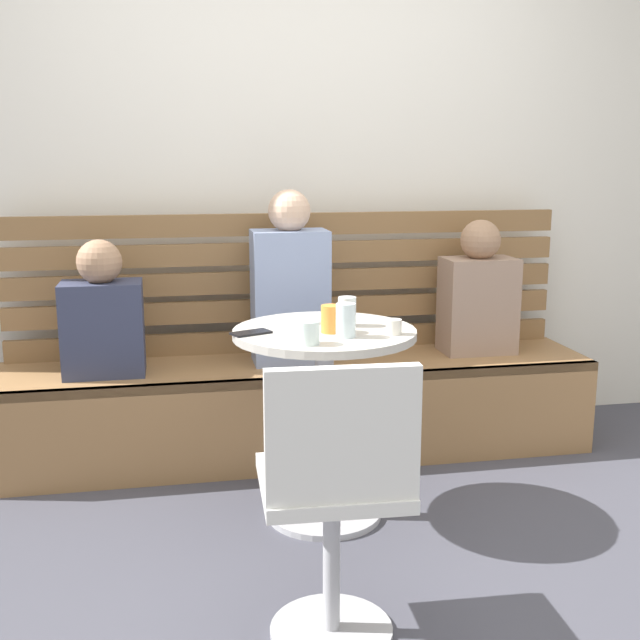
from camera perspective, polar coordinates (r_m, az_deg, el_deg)
ground at (r=2.66m, az=2.99°, el=-19.01°), size 8.00×8.00×0.00m
back_wall at (r=3.90m, az=-2.71°, el=13.10°), size 5.20×0.10×2.90m
booth_bench at (r=3.64m, az=-1.52°, el=-6.44°), size 2.70×0.52×0.44m
booth_backrest at (r=3.74m, az=-2.17°, el=2.81°), size 2.65×0.04×0.66m
cafe_table at (r=2.94m, az=0.32°, el=-4.90°), size 0.68×0.68×0.74m
white_chair at (r=2.18m, az=1.15°, el=-12.52°), size 0.42×0.42×0.85m
person_adult at (r=3.53m, az=-2.21°, el=2.52°), size 0.34×0.22×0.78m
person_child_left at (r=3.46m, az=-15.60°, el=0.26°), size 0.34×0.22×0.58m
person_child_middle at (r=3.80m, az=11.48°, el=1.84°), size 0.34×0.22×0.64m
cup_water_clear at (r=2.93m, az=1.99°, el=0.63°), size 0.07×0.07×0.11m
cup_glass_tall at (r=2.75m, az=1.89°, el=-0.02°), size 0.07×0.07×0.12m
cup_espresso_small at (r=2.80m, az=5.41°, el=-0.50°), size 0.06×0.06×0.05m
cup_glass_short at (r=2.64m, az=-0.90°, el=-0.93°), size 0.08×0.08×0.08m
cup_tumbler_orange at (r=2.82m, az=0.76°, el=0.08°), size 0.07×0.07×0.10m
plate_small at (r=3.00m, az=-1.51°, el=-0.04°), size 0.17×0.17×0.01m
phone_on_table at (r=2.81m, az=-5.05°, el=-0.93°), size 0.16×0.12×0.01m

